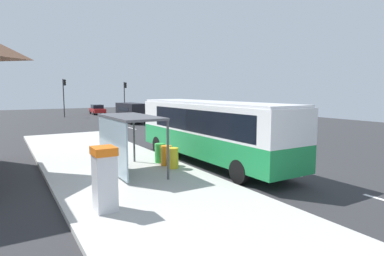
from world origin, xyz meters
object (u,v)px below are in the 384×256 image
recycling_bin_yellow (173,158)px  ticket_machine (105,178)px  recycling_bin_orange (166,155)px  bus (210,128)px  recycling_bin_green (160,153)px  traffic_light_near_side (125,93)px  traffic_light_far_side (64,92)px  sedan_near (97,109)px  bus_shelter (124,129)px  white_van (131,111)px

recycling_bin_yellow → ticket_machine: bearing=-138.9°
recycling_bin_orange → recycling_bin_yellow: bearing=-90.0°
bus → recycling_bin_green: 2.86m
bus → recycling_bin_orange: size_ratio=11.61×
recycling_bin_yellow → recycling_bin_green: same height
traffic_light_near_side → traffic_light_far_side: (-8.60, 0.80, 0.19)m
recycling_bin_orange → traffic_light_near_side: traffic_light_near_side is taller
sedan_near → recycling_bin_green: sedan_near is taller
ticket_machine → traffic_light_near_side: size_ratio=0.38×
bus → traffic_light_near_side: traffic_light_near_side is taller
bus_shelter → traffic_light_near_side: bearing=70.7°
recycling_bin_yellow → recycling_bin_orange: same height
bus → recycling_bin_green: bearing=162.8°
ticket_machine → recycling_bin_yellow: 5.58m
traffic_light_far_side → bus_shelter: 35.05m
white_van → recycling_bin_yellow: (-6.40, -22.73, -0.69)m
bus → ticket_machine: 7.96m
bus → white_van: bus is taller
traffic_light_far_side → bus_shelter: size_ratio=1.35×
white_van → ticket_machine: bearing=-111.9°
sedan_near → recycling_bin_orange: 38.34m
recycling_bin_yellow → traffic_light_near_side: 35.81m
sedan_near → recycling_bin_green: 37.65m
recycling_bin_yellow → recycling_bin_orange: size_ratio=1.00×
bus → sedan_near: (4.02, 37.85, -1.05)m
white_van → traffic_light_far_side: size_ratio=0.98×
white_van → recycling_bin_yellow: 23.62m
traffic_light_far_side → bus: bearing=-87.7°
traffic_light_near_side → bus_shelter: traffic_light_near_side is taller
recycling_bin_yellow → recycling_bin_orange: (0.00, 0.70, 0.00)m
bus → white_van: (3.91, 22.10, -0.50)m
recycling_bin_green → sedan_near: bearing=80.1°
ticket_machine → bus_shelter: bus_shelter is taller
sedan_near → ticket_machine: size_ratio=2.32×
recycling_bin_orange → white_van: bearing=73.8°
bus → recycling_bin_green: size_ratio=11.61×
traffic_light_far_side → bus_shelter: (-3.31, -34.86, -1.46)m
bus → sedan_near: 38.08m
recycling_bin_yellow → bus_shelter: size_ratio=0.24×
bus_shelter → recycling_bin_orange: bearing=10.1°
recycling_bin_green → bus: bearing=-17.2°
sedan_near → recycling_bin_yellow: 39.03m
sedan_near → recycling_bin_yellow: size_ratio=4.73×
white_van → recycling_bin_orange: 22.95m
bus → recycling_bin_yellow: (-2.49, -0.63, -1.19)m
recycling_bin_orange → bus_shelter: size_ratio=0.24×
bus → recycling_bin_orange: bearing=178.4°
ticket_machine → recycling_bin_yellow: ticket_machine is taller
white_van → traffic_light_far_side: 13.71m
ticket_machine → traffic_light_far_side: bearing=82.2°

